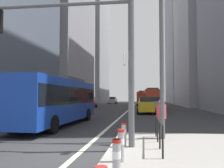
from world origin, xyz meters
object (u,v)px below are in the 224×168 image
object	(u,v)px
city_bus_red_receding	(152,98)
pedestrian_waiting	(161,116)
bollard_left	(117,157)
car_receding_near	(146,105)
car_oncoming_mid	(90,102)
bollard_right	(121,144)
car_oncoming_far	(113,100)
street_lamp_post	(161,22)
city_bus_blue_oncoming	(58,99)
traffic_signal_gantry	(82,41)
city_bus_red_distant	(143,97)
bollard_back	(124,133)
car_receding_far	(153,104)

from	to	relation	value
city_bus_red_receding	pedestrian_waiting	size ratio (longest dim) A/B	6.87
city_bus_red_receding	bollard_left	bearing A→B (deg)	-92.96
city_bus_red_receding	car_receding_near	xyz separation A→B (m)	(-1.10, -13.94, -0.85)
car_receding_near	car_oncoming_mid	bearing A→B (deg)	124.85
bollard_left	bollard_right	bearing A→B (deg)	91.78
car_oncoming_mid	car_oncoming_far	xyz separation A→B (m)	(1.16, 23.78, -0.00)
street_lamp_post	pedestrian_waiting	distance (m)	4.18
city_bus_blue_oncoming	bollard_right	xyz separation A→B (m)	(5.26, -9.37, -1.18)
city_bus_red_receding	bollard_left	xyz separation A→B (m)	(-1.93, -37.29, -1.19)
bollard_left	pedestrian_waiting	xyz separation A→B (m)	(1.37, 5.70, 0.45)
pedestrian_waiting	city_bus_blue_oncoming	bearing A→B (deg)	141.83
city_bus_blue_oncoming	traffic_signal_gantry	bearing A→B (deg)	-63.88
bollard_right	traffic_signal_gantry	bearing A→B (deg)	129.06
city_bus_red_distant	car_receding_near	distance (m)	31.30
city_bus_blue_oncoming	bollard_left	xyz separation A→B (m)	(5.31, -10.94, -1.19)
bollard_left	pedestrian_waiting	world-z (taller)	pedestrian_waiting
car_oncoming_far	bollard_right	distance (m)	60.15
car_oncoming_far	bollard_back	xyz separation A→B (m)	(7.69, -57.55, -0.35)
traffic_signal_gantry	bollard_right	world-z (taller)	traffic_signal_gantry
car_oncoming_far	pedestrian_waiting	world-z (taller)	car_oncoming_far
car_receding_far	street_lamp_post	size ratio (longest dim) A/B	0.53
traffic_signal_gantry	bollard_left	world-z (taller)	traffic_signal_gantry
car_oncoming_mid	car_oncoming_far	size ratio (longest dim) A/B	1.10
car_receding_near	city_bus_red_distant	bearing A→B (deg)	90.85
car_receding_near	pedestrian_waiting	distance (m)	17.66
city_bus_red_receding	car_receding_near	world-z (taller)	city_bus_red_receding
city_bus_red_distant	bollard_back	xyz separation A→B (m)	(-0.50, -50.97, -1.20)
city_bus_red_receding	car_oncoming_mid	size ratio (longest dim) A/B	2.60
car_receding_near	car_receding_far	bearing A→B (deg)	74.46
city_bus_red_distant	traffic_signal_gantry	xyz separation A→B (m)	(-2.08, -51.00, 2.25)
bollard_right	car_receding_far	bearing A→B (deg)	85.90
car_receding_far	traffic_signal_gantry	size ratio (longest dim) A/B	0.70
city_bus_blue_oncoming	street_lamp_post	xyz separation A→B (m)	(6.71, -5.41, 3.45)
street_lamp_post	bollard_right	world-z (taller)	street_lamp_post
city_bus_red_receding	car_receding_far	world-z (taller)	city_bus_red_receding
car_receding_far	pedestrian_waiting	xyz separation A→B (m)	(-0.38, -20.98, 0.11)
city_bus_red_receding	bollard_right	xyz separation A→B (m)	(-1.97, -35.72, -1.18)
city_bus_red_receding	car_oncoming_mid	bearing A→B (deg)	179.24
city_bus_blue_oncoming	bollard_back	bearing A→B (deg)	-54.60
car_oncoming_far	bollard_back	size ratio (longest dim) A/B	4.67
car_oncoming_far	pedestrian_waiting	distance (m)	56.28
city_bus_red_distant	car_oncoming_far	size ratio (longest dim) A/B	2.72
city_bus_blue_oncoming	car_oncoming_mid	bearing A→B (deg)	97.91
traffic_signal_gantry	car_oncoming_mid	bearing A→B (deg)	102.13
city_bus_red_receding	car_oncoming_far	distance (m)	25.85
street_lamp_post	bollard_left	bearing A→B (deg)	-104.18
car_receding_near	car_oncoming_far	size ratio (longest dim) A/B	1.08
city_bus_red_receding	car_oncoming_mid	distance (m)	10.95
car_receding_far	car_oncoming_far	size ratio (longest dim) A/B	1.03
car_oncoming_mid	car_receding_far	xyz separation A→B (m)	(10.73, -10.76, -0.00)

